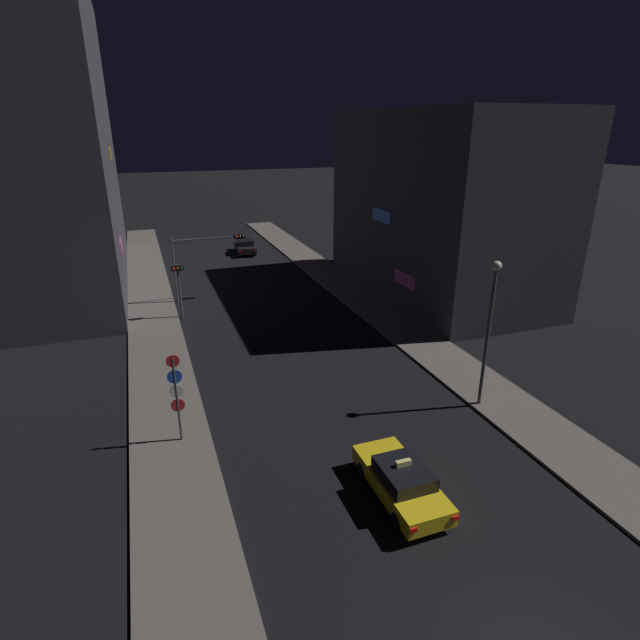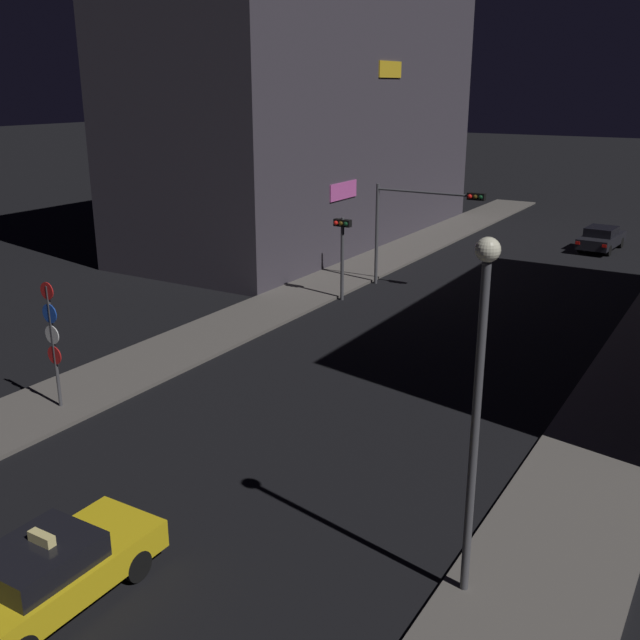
{
  "view_description": "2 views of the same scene",
  "coord_description": "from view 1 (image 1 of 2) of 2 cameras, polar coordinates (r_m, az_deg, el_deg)",
  "views": [
    {
      "loc": [
        -7.71,
        -5.96,
        12.33
      ],
      "look_at": [
        0.46,
        16.63,
        3.01
      ],
      "focal_mm": 28.1,
      "sensor_mm": 36.0,
      "label": 1
    },
    {
      "loc": [
        10.12,
        -0.77,
        9.39
      ],
      "look_at": [
        -0.73,
        17.27,
        2.64
      ],
      "focal_mm": 41.15,
      "sensor_mm": 36.0,
      "label": 2
    }
  ],
  "objects": [
    {
      "name": "traffic_light_left_kerb",
      "position": [
        34.82,
        -15.81,
        4.38
      ],
      "size": [
        0.8,
        0.42,
        3.81
      ],
      "color": "#47474C",
      "rests_on": "ground_plane"
    },
    {
      "name": "taxi",
      "position": [
        18.63,
        9.24,
        -17.61
      ],
      "size": [
        1.82,
        4.45,
        1.62
      ],
      "color": "yellow",
      "rests_on": "ground_plane"
    },
    {
      "name": "sign_pole_left",
      "position": [
        21.1,
        -16.04,
        -7.9
      ],
      "size": [
        0.58,
        0.1,
        3.88
      ],
      "color": "#47474C",
      "rests_on": "sidewalk_left"
    },
    {
      "name": "traffic_light_overhead",
      "position": [
        38.08,
        -13.13,
        7.47
      ],
      "size": [
        5.39,
        0.42,
        4.93
      ],
      "color": "#47474C",
      "rests_on": "ground_plane"
    },
    {
      "name": "street_lamp_near_block",
      "position": [
        23.31,
        18.8,
        0.35
      ],
      "size": [
        0.43,
        0.43,
        6.89
      ],
      "color": "#47474C",
      "rests_on": "sidewalk_right"
    },
    {
      "name": "building_facade_left",
      "position": [
        45.56,
        -29.79,
        17.11
      ],
      "size": [
        10.49,
        26.7,
        22.32
      ],
      "color": "#3D3842",
      "rests_on": "ground_plane"
    },
    {
      "name": "sidewalk_left",
      "position": [
        37.42,
        -18.54,
        0.92
      ],
      "size": [
        3.27,
        62.78,
        0.12
      ],
      "primitive_type": "cube",
      "color": "#5B5651",
      "rests_on": "ground_plane"
    },
    {
      "name": "building_facade_right",
      "position": [
        40.16,
        13.42,
        12.63
      ],
      "size": [
        9.7,
        19.59,
        13.47
      ],
      "color": "#333338",
      "rests_on": "ground_plane"
    },
    {
      "name": "far_car",
      "position": [
        52.93,
        -8.55,
        8.31
      ],
      "size": [
        2.12,
        4.57,
        1.42
      ],
      "color": "black",
      "rests_on": "ground_plane"
    },
    {
      "name": "sidewalk_right",
      "position": [
        40.42,
        3.33,
        3.5
      ],
      "size": [
        3.27,
        62.78,
        0.12
      ],
      "primitive_type": "cube",
      "color": "#5B5651",
      "rests_on": "ground_plane"
    }
  ]
}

